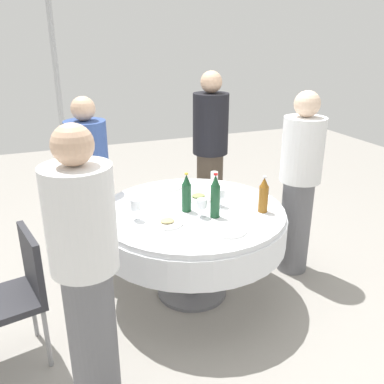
# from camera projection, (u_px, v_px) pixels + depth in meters

# --- Properties ---
(ground_plane) EXTENTS (10.00, 10.00, 0.00)m
(ground_plane) POSITION_uv_depth(u_px,v_px,m) (192.00, 292.00, 3.39)
(ground_plane) COLOR gray
(dining_table) EXTENTS (1.43, 1.43, 0.74)m
(dining_table) POSITION_uv_depth(u_px,v_px,m) (192.00, 226.00, 3.18)
(dining_table) COLOR white
(dining_table) RESTS_ON ground_plane
(bottle_dark_green_west) EXTENTS (0.07, 0.07, 0.33)m
(bottle_dark_green_west) POSITION_uv_depth(u_px,v_px,m) (215.00, 197.00, 2.93)
(bottle_dark_green_west) COLOR #194728
(bottle_dark_green_west) RESTS_ON dining_table
(bottle_dark_green_north) EXTENTS (0.07, 0.07, 0.30)m
(bottle_dark_green_north) POSITION_uv_depth(u_px,v_px,m) (187.00, 194.00, 3.04)
(bottle_dark_green_north) COLOR #194728
(bottle_dark_green_north) RESTS_ON dining_table
(bottle_amber_mid) EXTENTS (0.07, 0.07, 0.28)m
(bottle_amber_mid) POSITION_uv_depth(u_px,v_px,m) (264.00, 195.00, 3.03)
(bottle_amber_mid) COLOR #8C5619
(bottle_amber_mid) RESTS_ON dining_table
(wine_glass_south) EXTENTS (0.07, 0.07, 0.14)m
(wine_glass_south) POSITION_uv_depth(u_px,v_px,m) (202.00, 204.00, 2.95)
(wine_glass_south) COLOR white
(wine_glass_south) RESTS_ON dining_table
(wine_glass_rear) EXTENTS (0.06, 0.06, 0.14)m
(wine_glass_rear) POSITION_uv_depth(u_px,v_px,m) (214.00, 176.00, 3.54)
(wine_glass_rear) COLOR white
(wine_glass_rear) RESTS_ON dining_table
(wine_glass_far) EXTENTS (0.07, 0.07, 0.14)m
(wine_glass_far) POSITION_uv_depth(u_px,v_px,m) (221.00, 194.00, 3.13)
(wine_glass_far) COLOR white
(wine_glass_far) RESTS_ON dining_table
(wine_glass_east) EXTENTS (0.07, 0.07, 0.16)m
(wine_glass_east) POSITION_uv_depth(u_px,v_px,m) (135.00, 205.00, 2.90)
(wine_glass_east) COLOR white
(wine_glass_east) RESTS_ON dining_table
(plate_front) EXTENTS (0.22, 0.22, 0.04)m
(plate_front) POSITION_uv_depth(u_px,v_px,m) (167.00, 223.00, 2.87)
(plate_front) COLOR white
(plate_front) RESTS_ON dining_table
(plate_outer) EXTENTS (0.24, 0.24, 0.04)m
(plate_outer) POSITION_uv_depth(u_px,v_px,m) (198.00, 197.00, 3.31)
(plate_outer) COLOR white
(plate_outer) RESTS_ON dining_table
(plate_inner) EXTENTS (0.23, 0.23, 0.02)m
(plate_inner) POSITION_uv_depth(u_px,v_px,m) (169.00, 186.00, 3.56)
(plate_inner) COLOR white
(plate_inner) RESTS_ON dining_table
(plate_right) EXTENTS (0.25, 0.25, 0.02)m
(plate_right) POSITION_uv_depth(u_px,v_px,m) (229.00, 230.00, 2.77)
(plate_right) COLOR white
(plate_right) RESTS_ON dining_table
(knife_north) EXTENTS (0.17, 0.09, 0.00)m
(knife_north) POSITION_uv_depth(u_px,v_px,m) (164.00, 207.00, 3.15)
(knife_north) COLOR silver
(knife_north) RESTS_ON dining_table
(fork_mid) EXTENTS (0.08, 0.17, 0.00)m
(fork_mid) POSITION_uv_depth(u_px,v_px,m) (120.00, 204.00, 3.21)
(fork_mid) COLOR silver
(fork_mid) RESTS_ON dining_table
(person_west) EXTENTS (0.34, 0.34, 1.62)m
(person_west) POSITION_uv_depth(u_px,v_px,m) (86.00, 274.00, 2.09)
(person_west) COLOR slate
(person_west) RESTS_ON ground_plane
(person_north) EXTENTS (0.34, 0.34, 1.57)m
(person_north) POSITION_uv_depth(u_px,v_px,m) (299.00, 182.00, 3.44)
(person_north) COLOR slate
(person_north) RESTS_ON ground_plane
(person_mid) EXTENTS (0.34, 0.34, 1.66)m
(person_mid) POSITION_uv_depth(u_px,v_px,m) (210.00, 154.00, 4.04)
(person_mid) COLOR #4C3F33
(person_mid) RESTS_ON ground_plane
(person_south) EXTENTS (0.34, 0.34, 1.52)m
(person_south) POSITION_uv_depth(u_px,v_px,m) (90.00, 183.00, 3.51)
(person_south) COLOR #4C3F33
(person_south) RESTS_ON ground_plane
(chair_far) EXTENTS (0.48, 0.48, 0.87)m
(chair_far) POSITION_uv_depth(u_px,v_px,m) (18.00, 288.00, 2.54)
(chair_far) COLOR #2D2D33
(chair_far) RESTS_ON ground_plane
(tent_pole_secondary) EXTENTS (0.07, 0.07, 2.51)m
(tent_pole_secondary) POSITION_uv_depth(u_px,v_px,m) (59.00, 95.00, 5.18)
(tent_pole_secondary) COLOR #B2B5B7
(tent_pole_secondary) RESTS_ON ground_plane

